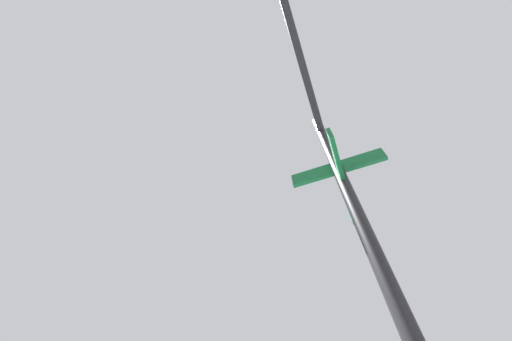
% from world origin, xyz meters
% --- Properties ---
extents(traffic_signal_near, '(1.96, 3.28, 5.36)m').
position_xyz_m(traffic_signal_near, '(-6.83, -5.46, 3.80)').
color(traffic_signal_near, black).
rests_on(traffic_signal_near, ground_plane).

